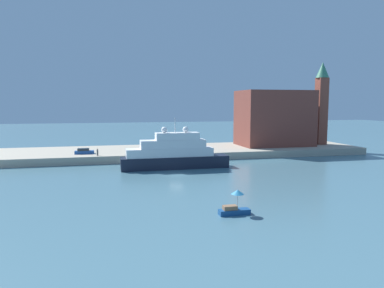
# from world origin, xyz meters

# --- Properties ---
(ground) EXTENTS (400.00, 400.00, 0.00)m
(ground) POSITION_xyz_m (0.00, 0.00, 0.00)
(ground) COLOR slate
(quay_dock) EXTENTS (110.00, 21.95, 1.79)m
(quay_dock) POSITION_xyz_m (0.00, 26.97, 0.89)
(quay_dock) COLOR #ADA38E
(quay_dock) RESTS_ON ground
(large_yacht) EXTENTS (22.65, 4.10, 10.68)m
(large_yacht) POSITION_xyz_m (0.84, 7.47, 3.01)
(large_yacht) COLOR black
(large_yacht) RESTS_ON ground
(small_motorboat) EXTENTS (3.87, 1.60, 3.09)m
(small_motorboat) POSITION_xyz_m (2.27, -25.77, 1.08)
(small_motorboat) COLOR navy
(small_motorboat) RESTS_ON ground
(harbor_building) EXTENTS (19.75, 12.83, 15.47)m
(harbor_building) POSITION_xyz_m (33.65, 27.78, 9.52)
(harbor_building) COLOR brown
(harbor_building) RESTS_ON quay_dock
(bell_tower) EXTENTS (3.68, 3.68, 23.63)m
(bell_tower) POSITION_xyz_m (47.93, 26.90, 14.70)
(bell_tower) COLOR brown
(bell_tower) RESTS_ON quay_dock
(parked_car) EXTENTS (4.42, 1.61, 1.31)m
(parked_car) POSITION_xyz_m (-18.07, 21.62, 2.35)
(parked_car) COLOR #1E4C99
(parked_car) RESTS_ON quay_dock
(person_figure) EXTENTS (0.36, 0.36, 1.64)m
(person_figure) POSITION_xyz_m (-14.91, 17.69, 2.55)
(person_figure) COLOR #4C4C4C
(person_figure) RESTS_ON quay_dock
(mooring_bollard) EXTENTS (0.46, 0.46, 0.71)m
(mooring_bollard) POSITION_xyz_m (2.77, 17.78, 2.15)
(mooring_bollard) COLOR black
(mooring_bollard) RESTS_ON quay_dock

